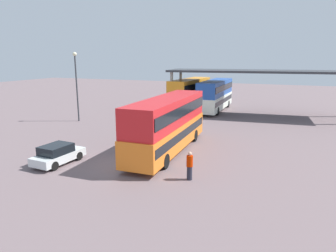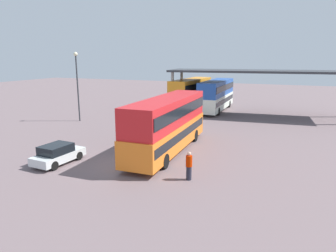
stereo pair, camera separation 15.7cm
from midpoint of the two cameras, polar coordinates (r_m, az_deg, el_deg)
name	(u,v)px [view 1 (the left image)]	position (r m, az deg, el deg)	size (l,w,h in m)	color
ground_plane	(125,165)	(20.78, -8.33, -7.32)	(140.00, 140.00, 0.00)	#6C5A5D
double_decker_main	(168,122)	(22.99, -0.19, 0.69)	(2.88, 11.57, 4.15)	orange
parked_hatchback	(58,154)	(22.02, -20.15, -4.99)	(1.87, 3.74, 1.35)	silver
double_decker_near_canopy	(190,93)	(42.24, 4.04, 6.21)	(2.98, 10.55, 4.21)	white
double_decker_mid_row	(215,94)	(41.81, 8.77, 5.93)	(2.55, 11.01, 4.07)	white
depot_canopy	(258,73)	(38.78, 16.36, 9.48)	(22.04, 7.92, 5.58)	#33353A
lamppost_tall	(76,78)	(35.54, -16.95, 8.56)	(0.44, 0.44, 7.66)	#33353A
pedestrian_waiting	(190,166)	(18.03, 3.82, -7.46)	(0.38, 0.38, 1.72)	#262633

